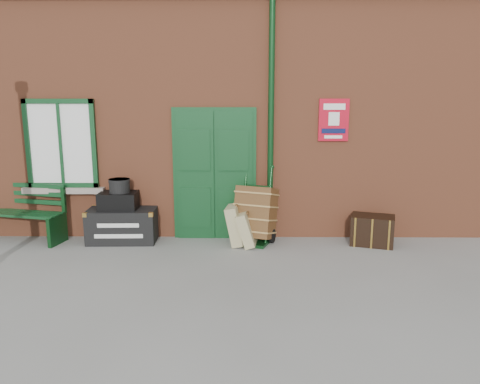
{
  "coord_description": "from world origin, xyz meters",
  "views": [
    {
      "loc": [
        0.22,
        -6.42,
        2.47
      ],
      "look_at": [
        0.14,
        0.6,
        1.0
      ],
      "focal_mm": 35.0,
      "sensor_mm": 36.0,
      "label": 1
    }
  ],
  "objects_px": {
    "bench": "(19,211)",
    "dark_trunk": "(372,230)",
    "houdini_trunk": "(123,225)",
    "porter_trolley": "(256,214)"
  },
  "relations": [
    {
      "from": "dark_trunk",
      "to": "bench",
      "type": "bearing_deg",
      "value": -164.86
    },
    {
      "from": "bench",
      "to": "dark_trunk",
      "type": "distance_m",
      "value": 6.03
    },
    {
      "from": "bench",
      "to": "porter_trolley",
      "type": "xyz_separation_m",
      "value": [
        4.07,
        -0.1,
        -0.01
      ]
    },
    {
      "from": "bench",
      "to": "houdini_trunk",
      "type": "distance_m",
      "value": 1.82
    },
    {
      "from": "bench",
      "to": "houdini_trunk",
      "type": "relative_size",
      "value": 1.49
    },
    {
      "from": "houdini_trunk",
      "to": "dark_trunk",
      "type": "relative_size",
      "value": 1.65
    },
    {
      "from": "houdini_trunk",
      "to": "dark_trunk",
      "type": "height_order",
      "value": "houdini_trunk"
    },
    {
      "from": "bench",
      "to": "dark_trunk",
      "type": "height_order",
      "value": "bench"
    },
    {
      "from": "bench",
      "to": "dark_trunk",
      "type": "xyz_separation_m",
      "value": [
        6.02,
        -0.23,
        -0.26
      ]
    },
    {
      "from": "bench",
      "to": "houdini_trunk",
      "type": "height_order",
      "value": "bench"
    }
  ]
}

